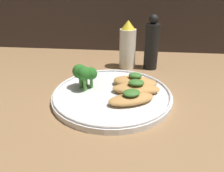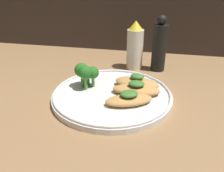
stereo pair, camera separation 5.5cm
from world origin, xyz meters
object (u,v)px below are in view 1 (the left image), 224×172
sauce_bottle (128,46)px  pepper_grinder (152,45)px  broccoli_bunch (84,73)px  plate (112,94)px

sauce_bottle → pepper_grinder: bearing=0.0°
broccoli_bunch → sauce_bottle: bearing=62.7°
broccoli_bunch → pepper_grinder: bearing=47.8°
plate → sauce_bottle: bearing=82.6°
plate → pepper_grinder: (10.74, 22.16, 7.13)cm
broccoli_bunch → pepper_grinder: pepper_grinder is taller
plate → broccoli_bunch: 9.06cm
pepper_grinder → plate: bearing=-115.9°
sauce_bottle → plate: bearing=-97.4°
plate → broccoli_bunch: size_ratio=4.57×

